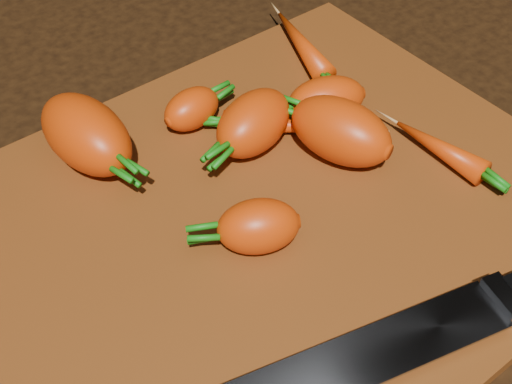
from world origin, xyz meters
TOP-DOWN VIEW (x-y plane):
  - ground at (0.00, 0.00)m, footprint 2.00×2.00m
  - cutting_board at (0.00, 0.00)m, footprint 0.50×0.40m
  - carrot_1 at (-0.02, -0.02)m, footprint 0.07×0.07m
  - carrot_2 at (-0.07, 0.14)m, footprint 0.07×0.10m
  - carrot_3 at (0.09, 0.02)m, footprint 0.08×0.10m
  - carrot_4 at (0.04, 0.07)m, footprint 0.09×0.07m
  - carrot_5 at (0.02, 0.12)m, footprint 0.06×0.04m
  - carrot_6 at (0.12, 0.06)m, footprint 0.08×0.06m
  - carrot_7 at (0.16, 0.15)m, footprint 0.06×0.11m
  - carrot_8 at (0.08, 0.06)m, footprint 0.10×0.10m
  - carrot_9 at (0.16, -0.04)m, footprint 0.03×0.09m
  - knife at (-0.02, -0.15)m, footprint 0.36×0.12m

SIDE VIEW (x-z plane):
  - ground at x=0.00m, z-range -0.01..0.00m
  - cutting_board at x=0.00m, z-range 0.00..0.01m
  - knife at x=-0.02m, z-range 0.01..0.03m
  - carrot_8 at x=0.08m, z-range 0.01..0.03m
  - carrot_9 at x=0.16m, z-range 0.01..0.03m
  - carrot_7 at x=0.16m, z-range 0.01..0.04m
  - carrot_5 at x=0.02m, z-range 0.01..0.05m
  - carrot_6 at x=0.12m, z-range 0.01..0.05m
  - carrot_1 at x=-0.02m, z-range 0.01..0.05m
  - carrot_4 at x=0.04m, z-range 0.01..0.06m
  - carrot_3 at x=0.09m, z-range 0.01..0.07m
  - carrot_2 at x=-0.07m, z-range 0.01..0.07m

